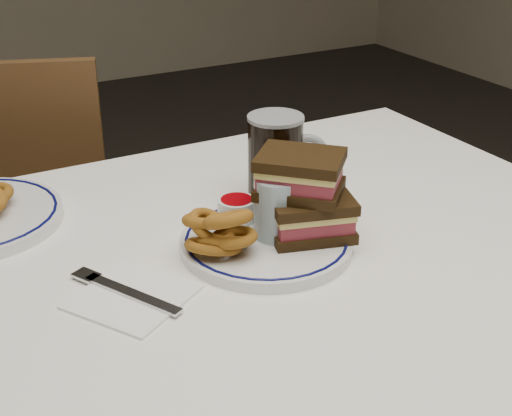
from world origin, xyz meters
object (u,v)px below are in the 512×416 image
main_plate (266,242)px  chair_far (26,218)px  reuben_sandwich (305,195)px  beer_mug (277,159)px

main_plate → chair_far: bearing=103.6°
reuben_sandwich → beer_mug: size_ratio=1.04×
chair_far → main_plate: bearing=-76.4°
reuben_sandwich → main_plate: bearing=166.9°
beer_mug → main_plate: bearing=-125.5°
main_plate → beer_mug: bearing=54.5°
beer_mug → reuben_sandwich: bearing=-103.9°
chair_far → beer_mug: beer_mug is taller
beer_mug → chair_far: bearing=112.5°
chair_far → reuben_sandwich: 0.93m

